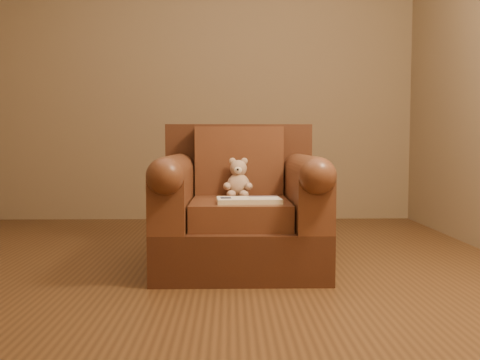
{
  "coord_description": "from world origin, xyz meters",
  "views": [
    {
      "loc": [
        0.27,
        -3.12,
        0.74
      ],
      "look_at": [
        0.33,
        -0.07,
        0.52
      ],
      "focal_mm": 40.0,
      "sensor_mm": 36.0,
      "label": 1
    }
  ],
  "objects": [
    {
      "name": "floor",
      "position": [
        0.0,
        0.0,
        0.0
      ],
      "size": [
        4.0,
        4.0,
        0.0
      ],
      "primitive_type": "plane",
      "color": "brown",
      "rests_on": "ground"
    },
    {
      "name": "armchair",
      "position": [
        0.33,
        0.02,
        0.33
      ],
      "size": [
        0.95,
        0.9,
        0.85
      ],
      "rotation": [
        0.0,
        0.0,
        -0.0
      ],
      "color": "#442516",
      "rests_on": "floor"
    },
    {
      "name": "teddy_bear",
      "position": [
        0.32,
        0.09,
        0.5
      ],
      "size": [
        0.18,
        0.2,
        0.24
      ],
      "rotation": [
        0.0,
        0.0,
        -0.07
      ],
      "color": "tan",
      "rests_on": "armchair"
    },
    {
      "name": "guidebook",
      "position": [
        0.37,
        -0.22,
        0.42
      ],
      "size": [
        0.36,
        0.23,
        0.03
      ],
      "rotation": [
        0.0,
        0.0,
        0.06
      ],
      "color": "beige",
      "rests_on": "armchair"
    },
    {
      "name": "side_table",
      "position": [
        0.75,
        0.41,
        0.29
      ],
      "size": [
        0.38,
        0.38,
        0.54
      ],
      "color": "#C58536",
      "rests_on": "floor"
    }
  ]
}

